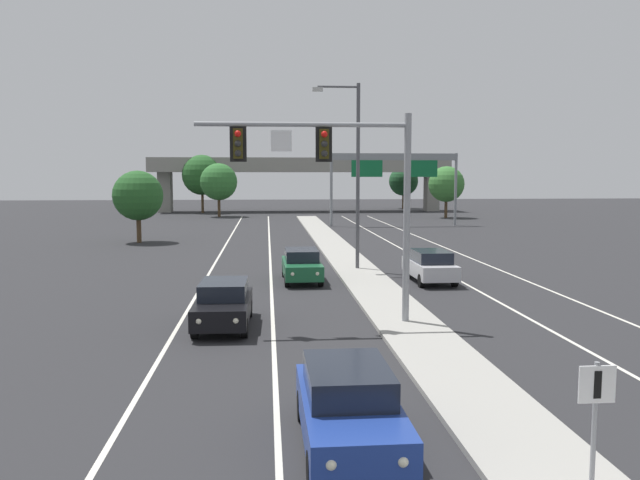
% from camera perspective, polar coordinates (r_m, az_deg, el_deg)
% --- Properties ---
extents(median_island, '(2.40, 110.00, 0.15)m').
position_cam_1_polar(median_island, '(24.66, 6.75, -6.30)').
color(median_island, '#9E9B93').
rests_on(median_island, ground).
extents(lane_stripe_oncoming_center, '(0.14, 100.00, 0.01)m').
position_cam_1_polar(lane_stripe_oncoming_center, '(31.05, -4.42, -3.88)').
color(lane_stripe_oncoming_center, silver).
rests_on(lane_stripe_oncoming_center, ground).
extents(lane_stripe_receding_center, '(0.14, 100.00, 0.01)m').
position_cam_1_polar(lane_stripe_receding_center, '(32.50, 12.42, -3.56)').
color(lane_stripe_receding_center, silver).
rests_on(lane_stripe_receding_center, ground).
extents(edge_stripe_left, '(0.14, 100.00, 0.01)m').
position_cam_1_polar(edge_stripe_left, '(31.21, -10.51, -3.91)').
color(edge_stripe_left, silver).
rests_on(edge_stripe_left, ground).
extents(edge_stripe_right, '(0.14, 100.00, 0.01)m').
position_cam_1_polar(edge_stripe_right, '(33.62, 17.81, -3.39)').
color(edge_stripe_right, silver).
rests_on(edge_stripe_right, ground).
extents(overhead_signal_mast, '(7.33, 0.44, 7.20)m').
position_cam_1_polar(overhead_signal_mast, '(21.66, 1.81, 6.07)').
color(overhead_signal_mast, gray).
rests_on(overhead_signal_mast, median_island).
extents(median_sign_post, '(0.60, 0.10, 2.20)m').
position_cam_1_polar(median_sign_post, '(11.18, 23.56, -13.83)').
color(median_sign_post, gray).
rests_on(median_sign_post, median_island).
extents(street_lamp_median, '(2.58, 0.28, 10.00)m').
position_cam_1_polar(street_lamp_median, '(34.55, 3.07, 6.76)').
color(street_lamp_median, '#4C4C51').
rests_on(street_lamp_median, median_island).
extents(car_oncoming_blue, '(1.84, 4.48, 1.58)m').
position_cam_1_polar(car_oncoming_blue, '(12.63, 2.58, -14.71)').
color(car_oncoming_blue, navy).
rests_on(car_oncoming_blue, ground).
extents(car_oncoming_black, '(1.90, 4.50, 1.58)m').
position_cam_1_polar(car_oncoming_black, '(22.30, -8.67, -5.67)').
color(car_oncoming_black, black).
rests_on(car_oncoming_black, ground).
extents(car_oncoming_green, '(1.87, 4.49, 1.58)m').
position_cam_1_polar(car_oncoming_green, '(31.37, -1.67, -2.26)').
color(car_oncoming_green, '#195633').
rests_on(car_oncoming_green, ground).
extents(car_receding_silver, '(1.86, 4.49, 1.58)m').
position_cam_1_polar(car_receding_silver, '(31.60, 9.87, -2.28)').
color(car_receding_silver, '#B7B7BC').
rests_on(car_receding_silver, ground).
extents(highway_sign_gantry, '(13.28, 0.42, 7.50)m').
position_cam_1_polar(highway_sign_gantry, '(65.74, 6.71, 6.64)').
color(highway_sign_gantry, gray).
rests_on(highway_sign_gantry, ground).
extents(overpass_bridge, '(42.40, 6.40, 7.65)m').
position_cam_1_polar(overpass_bridge, '(91.18, -1.75, 6.22)').
color(overpass_bridge, gray).
rests_on(overpass_bridge, ground).
extents(tree_far_left_a, '(4.65, 4.65, 6.72)m').
position_cam_1_polar(tree_far_left_a, '(80.53, -9.12, 5.20)').
color(tree_far_left_a, '#4C3823').
rests_on(tree_far_left_a, ground).
extents(tree_far_left_c, '(5.54, 5.54, 8.02)m').
position_cam_1_polar(tree_far_left_c, '(89.17, -10.58, 5.78)').
color(tree_far_left_c, '#4C3823').
rests_on(tree_far_left_c, ground).
extents(tree_far_right_a, '(4.53, 4.53, 6.55)m').
position_cam_1_polar(tree_far_right_a, '(99.69, 7.53, 5.28)').
color(tree_far_right_a, '#4C3823').
rests_on(tree_far_right_a, ground).
extents(tree_far_right_c, '(4.37, 4.37, 6.32)m').
position_cam_1_polar(tree_far_right_c, '(79.05, 11.32, 4.95)').
color(tree_far_right_c, '#4C3823').
rests_on(tree_far_right_c, ground).
extents(tree_far_left_b, '(3.87, 3.87, 5.60)m').
position_cam_1_polar(tree_far_left_b, '(51.11, -16.08, 3.86)').
color(tree_far_left_b, '#4C3823').
rests_on(tree_far_left_b, ground).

